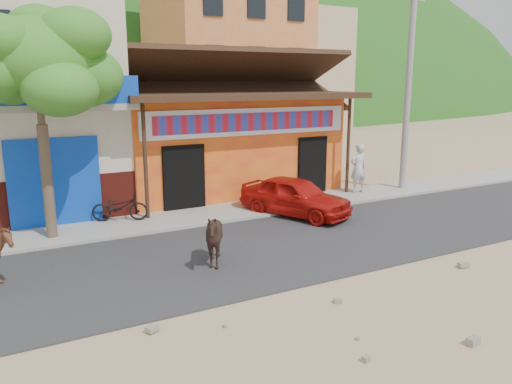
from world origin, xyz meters
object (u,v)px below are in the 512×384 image
utility_pole (409,83)px  scooter (120,207)px  cow_dark (214,239)px  pedestrian (358,168)px  tree (42,124)px  red_car (295,196)px

utility_pole → scooter: (-10.81, 0.49, -3.57)m
utility_pole → cow_dark: (-9.74, -4.05, -3.43)m
utility_pole → pedestrian: bearing=175.6°
tree → scooter: size_ratio=3.71×
utility_pole → cow_dark: utility_pole is taller
red_car → pedestrian: size_ratio=1.98×
tree → cow_dark: tree is taller
tree → cow_dark: (3.06, -3.85, -2.43)m
pedestrian → cow_dark: bearing=33.3°
tree → pedestrian: size_ratio=3.27×
utility_pole → cow_dark: bearing=-157.4°
tree → red_car: 7.56m
scooter → pedestrian: (8.73, -0.33, 0.49)m
tree → scooter: bearing=19.0°
pedestrian → tree: bearing=6.4°
red_car → tree: bearing=147.6°
tree → utility_pole: (12.80, 0.20, 1.00)m
cow_dark → pedestrian: pedestrian is taller
scooter → tree: bearing=129.3°
tree → scooter: (1.99, 0.69, -2.57)m
tree → pedestrian: (10.72, 0.36, -2.08)m
scooter → pedestrian: size_ratio=0.88×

